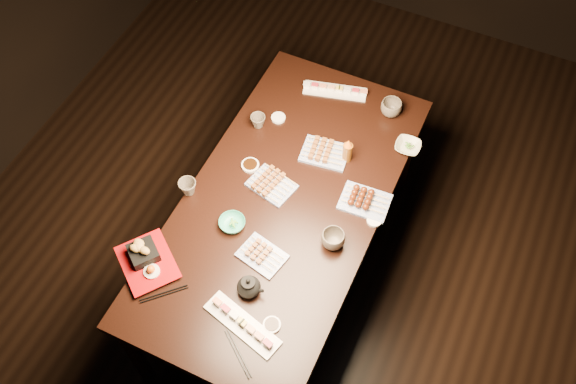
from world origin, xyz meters
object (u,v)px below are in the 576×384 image
object	(u,v)px
yakitori_plate_center	(272,183)
teacup_far_right	(391,108)
edamame_bowl_cream	(408,147)
teacup_near_left	(188,187)
teacup_far_left	(258,121)
condiment_bottle	(348,150)
dining_table	(284,240)
edamame_bowl_green	(232,223)
sushi_platter_far	(335,89)
yakitori_plate_right	(262,254)
teapot	(249,286)
tempura_tray	(146,259)
yakitori_plate_left	(325,151)
sushi_platter_near	(242,323)
teacup_mid_right	(333,239)

from	to	relation	value
yakitori_plate_center	teacup_far_right	size ratio (longest dim) A/B	1.98
edamame_bowl_cream	teacup_near_left	xyz separation A→B (m)	(-0.87, -0.69, 0.02)
yakitori_plate_center	teacup_far_left	world-z (taller)	teacup_far_left
condiment_bottle	dining_table	bearing A→B (deg)	-115.69
edamame_bowl_green	dining_table	bearing A→B (deg)	53.39
sushi_platter_far	teacup_near_left	xyz separation A→B (m)	(-0.39, -0.89, 0.02)
dining_table	yakitori_plate_right	xyz separation A→B (m)	(0.04, -0.30, 0.40)
teacup_near_left	sushi_platter_far	bearing A→B (deg)	66.47
teacup_far_left	teapot	distance (m)	0.93
edamame_bowl_green	condiment_bottle	world-z (taller)	condiment_bottle
yakitori_plate_right	teacup_far_right	bearing A→B (deg)	89.97
tempura_tray	sushi_platter_far	bearing A→B (deg)	111.89
yakitori_plate_left	condiment_bottle	distance (m)	0.12
sushi_platter_near	teacup_near_left	world-z (taller)	teacup_near_left
sushi_platter_far	edamame_bowl_cream	distance (m)	0.52
teacup_far_right	sushi_platter_near	bearing A→B (deg)	-96.88
yakitori_plate_right	teacup_mid_right	xyz separation A→B (m)	(0.26, 0.19, 0.02)
sushi_platter_near	teacup_mid_right	distance (m)	0.56
teacup_mid_right	yakitori_plate_center	bearing A→B (deg)	156.65
yakitori_plate_center	yakitori_plate_right	world-z (taller)	yakitori_plate_center
yakitori_plate_center	teapot	xyz separation A→B (m)	(0.15, -0.54, 0.03)
sushi_platter_near	teacup_far_right	size ratio (longest dim) A/B	3.34
yakitori_plate_right	yakitori_plate_left	xyz separation A→B (m)	(0.03, 0.65, 0.00)
dining_table	teacup_far_left	xyz separation A→B (m)	(-0.32, 0.37, 0.41)
yakitori_plate_left	edamame_bowl_cream	xyz separation A→B (m)	(0.36, 0.21, -0.01)
sushi_platter_far	edamame_bowl_green	distance (m)	0.97
sushi_platter_near	tempura_tray	world-z (taller)	tempura_tray
yakitori_plate_right	yakitori_plate_center	bearing A→B (deg)	122.04
teacup_far_left	sushi_platter_near	bearing A→B (deg)	-67.03
dining_table	edamame_bowl_green	size ratio (longest dim) A/B	14.55
teacup_near_left	sushi_platter_near	bearing A→B (deg)	-42.09
sushi_platter_near	teapot	xyz separation A→B (m)	(-0.05, 0.15, 0.03)
yakitori_plate_center	yakitori_plate_right	xyz separation A→B (m)	(0.13, -0.36, -0.00)
yakitori_plate_right	teacup_mid_right	distance (m)	0.33
sushi_platter_near	condiment_bottle	bearing A→B (deg)	100.97
yakitori_plate_right	edamame_bowl_green	bearing A→B (deg)	169.04
edamame_bowl_green	teacup_far_right	bearing A→B (deg)	65.60
sushi_platter_near	yakitori_plate_center	xyz separation A→B (m)	(-0.20, 0.69, 0.01)
yakitori_plate_center	teacup_near_left	bearing A→B (deg)	-136.69
sushi_platter_near	edamame_bowl_cream	size ratio (longest dim) A/B	2.87
edamame_bowl_cream	teacup_far_left	xyz separation A→B (m)	(-0.75, -0.19, 0.02)
yakitori_plate_left	teacup_far_right	world-z (taller)	teacup_far_right
sushi_platter_far	yakitori_plate_center	distance (m)	0.69
yakitori_plate_right	sushi_platter_near	bearing A→B (deg)	-65.24
sushi_platter_near	teacup_near_left	size ratio (longest dim) A/B	4.19
sushi_platter_far	condiment_bottle	bearing A→B (deg)	105.51
yakitori_plate_right	sushi_platter_far	bearing A→B (deg)	107.35
sushi_platter_far	teacup_far_right	xyz separation A→B (m)	(0.32, -0.02, 0.02)
yakitori_plate_left	teacup_far_left	distance (m)	0.38
sushi_platter_far	yakitori_plate_right	xyz separation A→B (m)	(0.09, -1.05, 0.01)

